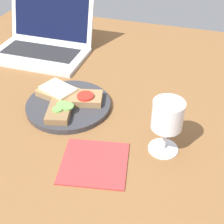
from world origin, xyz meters
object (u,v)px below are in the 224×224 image
object	(u,v)px
plate	(69,105)
sandwich_with_tomato	(86,98)
sandwich_with_cucumber	(60,110)
napkin	(94,163)
wine_glass	(167,118)
sandwich_with_cheese	(58,92)
laptop	(43,41)

from	to	relation	value
plate	sandwich_with_tomato	world-z (taller)	sandwich_with_tomato
sandwich_with_tomato	sandwich_with_cucumber	world-z (taller)	sandwich_with_tomato
sandwich_with_tomato	sandwich_with_cucumber	distance (cm)	8.89
plate	sandwich_with_tomato	size ratio (longest dim) A/B	2.28
sandwich_with_cucumber	napkin	world-z (taller)	sandwich_with_cucumber
sandwich_with_tomato	napkin	world-z (taller)	sandwich_with_tomato
wine_glass	sandwich_with_tomato	bearing A→B (deg)	155.57
sandwich_with_cheese	napkin	size ratio (longest dim) A/B	0.84
sandwich_with_tomato	wine_glass	xyz separation A→B (cm)	(25.17, -11.43, 7.38)
plate	sandwich_with_cucumber	distance (cm)	5.51
sandwich_with_tomato	sandwich_with_cheese	bearing A→B (deg)	176.85
sandwich_with_cheese	wine_glass	xyz separation A→B (cm)	(34.20, -11.93, 7.26)
plate	sandwich_with_cheese	bearing A→B (deg)	147.33
plate	napkin	size ratio (longest dim) A/B	1.58
plate	wine_glass	distance (cm)	32.54
sandwich_with_cheese	laptop	distance (cm)	33.77
plate	wine_glass	size ratio (longest dim) A/B	1.71
sandwich_with_cheese	wine_glass	distance (cm)	36.94
sandwich_with_cheese	wine_glass	world-z (taller)	wine_glass
wine_glass	sandwich_with_cheese	bearing A→B (deg)	160.78
wine_glass	napkin	bearing A→B (deg)	-146.69
sandwich_with_tomato	wine_glass	world-z (taller)	wine_glass
napkin	wine_glass	bearing A→B (deg)	33.31
wine_glass	laptop	xyz separation A→B (cm)	(-53.53, 39.57, -5.61)
laptop	plate	bearing A→B (deg)	-52.10
sandwich_with_cheese	sandwich_with_cucumber	bearing A→B (deg)	-62.03
plate	laptop	distance (cm)	38.78
sandwich_with_cheese	napkin	bearing A→B (deg)	-48.14
sandwich_with_tomato	sandwich_with_cheese	xyz separation A→B (cm)	(-9.04, 0.50, 0.12)
sandwich_with_cucumber	napkin	xyz separation A→B (cm)	(15.16, -13.68, -2.50)
sandwich_with_tomato	wine_glass	distance (cm)	28.61
sandwich_with_tomato	sandwich_with_cheese	distance (cm)	9.05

